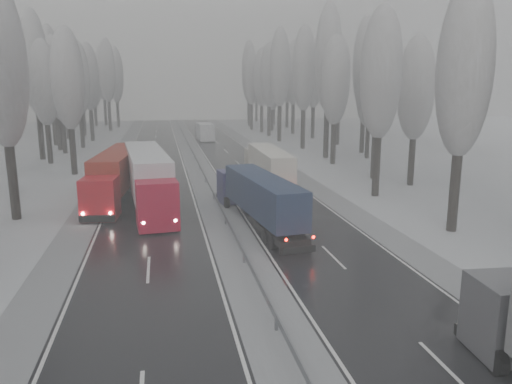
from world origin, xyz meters
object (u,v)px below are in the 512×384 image
object	(u,v)px
truck_cream_box	(268,164)
box_truck_distant	(205,132)
truck_red_red	(116,172)
truck_red_white	(148,175)
truck_blue_box	(258,195)

from	to	relation	value
truck_cream_box	box_truck_distant	size ratio (longest dim) A/B	1.73
box_truck_distant	truck_red_red	xyz separation A→B (m)	(-11.65, -46.31, 0.83)
truck_red_white	truck_red_red	distance (m)	4.33
box_truck_distant	truck_red_red	bearing A→B (deg)	-106.51
truck_cream_box	truck_blue_box	bearing A→B (deg)	-104.38
truck_red_red	truck_blue_box	bearing A→B (deg)	-37.26
truck_blue_box	truck_cream_box	world-z (taller)	truck_cream_box
truck_blue_box	box_truck_distant	world-z (taller)	truck_blue_box
truck_cream_box	truck_red_red	bearing A→B (deg)	-164.17
truck_red_white	truck_blue_box	bearing A→B (deg)	-45.83
truck_cream_box	box_truck_distant	bearing A→B (deg)	94.00
box_truck_distant	truck_red_white	xyz separation A→B (m)	(-8.89, -49.64, 1.06)
truck_blue_box	truck_red_red	bearing A→B (deg)	129.64
truck_cream_box	box_truck_distant	world-z (taller)	truck_cream_box
truck_cream_box	truck_red_white	world-z (taller)	truck_red_white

